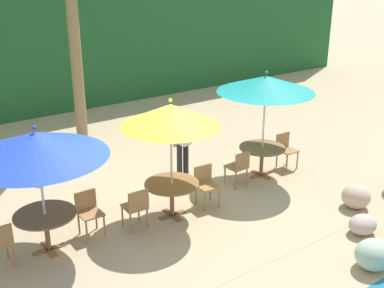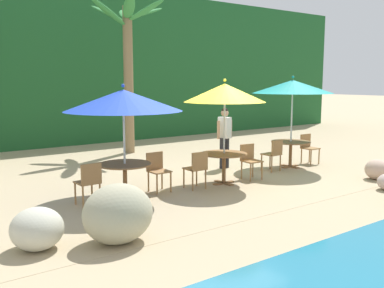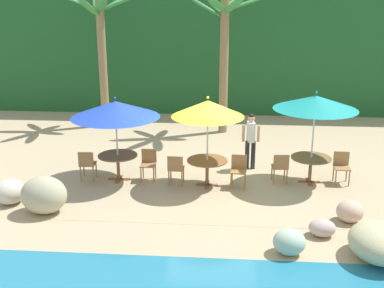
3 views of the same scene
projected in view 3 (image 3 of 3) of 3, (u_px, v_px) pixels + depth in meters
The scene contains 19 objects.
ground_plane at pixel (213, 182), 13.23m from camera, with size 120.00×120.00×0.00m, color tan.
terrace_deck at pixel (213, 182), 13.22m from camera, with size 18.00×5.20×0.01m.
foliage_backdrop at pixel (221, 42), 20.88m from camera, with size 28.00×2.40×6.00m.
rock_seawall at pixel (254, 218), 10.28m from camera, with size 15.09×3.17×0.92m.
umbrella_blue at pixel (115, 109), 12.79m from camera, with size 2.42×2.42×2.38m.
dining_table_blue at pixel (118, 159), 13.22m from camera, with size 1.10×1.10×0.74m.
chair_blue_seaward at pixel (149, 162), 13.29m from camera, with size 0.42×0.43×0.87m.
chair_blue_inland at pixel (87, 163), 13.19m from camera, with size 0.44×0.45×0.87m.
umbrella_yellow at pixel (208, 109), 12.36m from camera, with size 1.93×1.93×2.49m.
dining_table_yellow at pixel (207, 164), 12.83m from camera, with size 1.10×1.10×0.74m.
chair_yellow_seaward at pixel (239, 168), 12.81m from camera, with size 0.46×0.46×0.87m.
chair_yellow_inland at pixel (176, 168), 12.86m from camera, with size 0.43×0.44×0.87m.
umbrella_teal at pixel (316, 103), 12.52m from camera, with size 2.24×2.24×2.58m.
dining_table_teal at pixel (311, 162), 13.02m from camera, with size 1.10×1.10×0.74m.
chair_teal_seaward at pixel (342, 165), 13.06m from camera, with size 0.43×0.44×0.87m.
chair_teal_inland at pixel (280, 166), 12.98m from camera, with size 0.45×0.45×0.87m.
palm_tree_nearest at pixel (102, 39), 17.92m from camera, with size 2.93×2.79×5.04m.
palm_tree_second at pixel (224, 41), 17.06m from camera, with size 2.87×2.81×5.02m.
waiter_in_white at pixel (251, 137), 13.97m from camera, with size 0.52×0.36×1.70m.
Camera 3 is at (0.35, -12.30, 5.01)m, focal length 44.33 mm.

